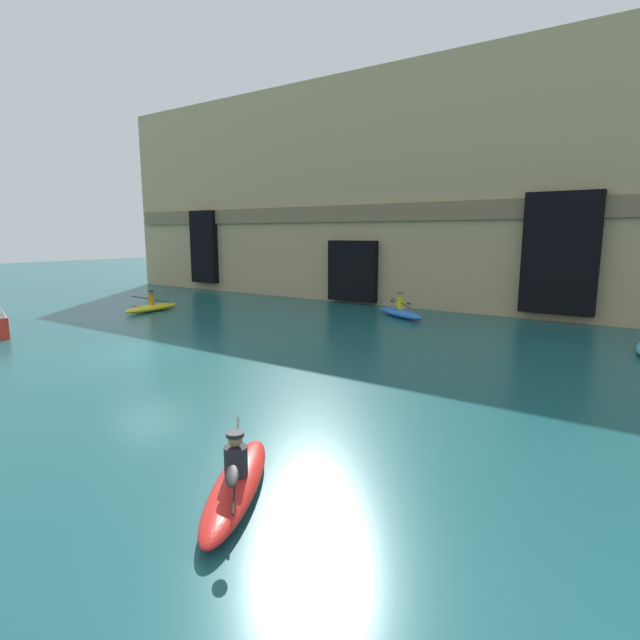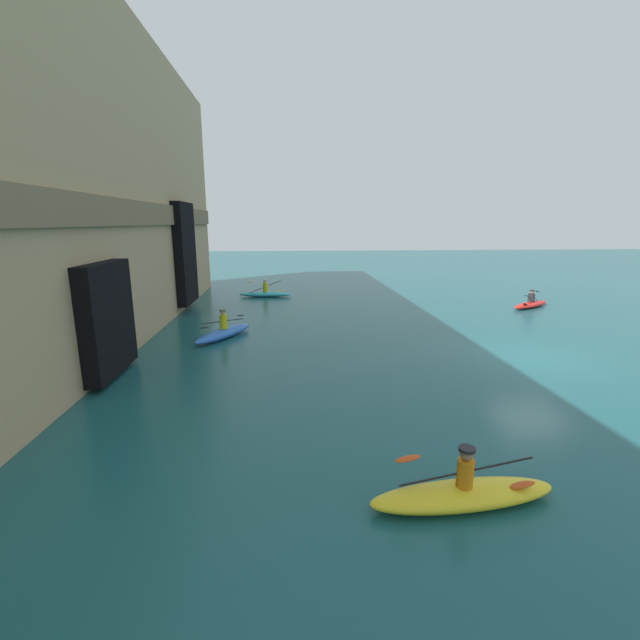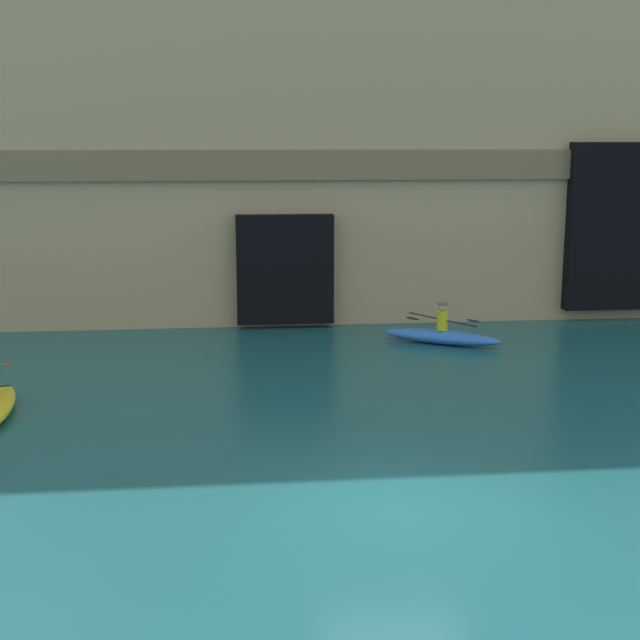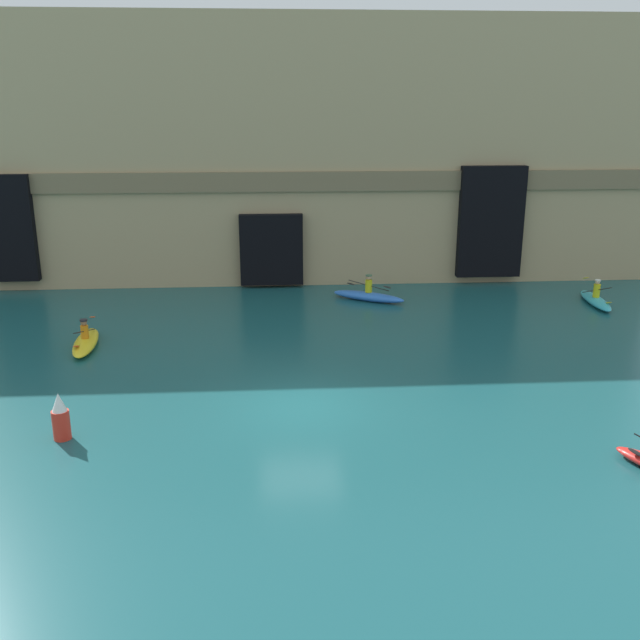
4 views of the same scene
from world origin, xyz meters
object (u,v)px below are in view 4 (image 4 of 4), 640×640
object	(u,v)px
kayak_yellow	(86,342)
kayak_blue	(368,295)
kayak_cyan	(596,300)
marker_buoy	(61,418)

from	to	relation	value
kayak_yellow	kayak_blue	size ratio (longest dim) A/B	1.01
kayak_cyan	marker_buoy	distance (m)	23.70
kayak_yellow	kayak_cyan	size ratio (longest dim) A/B	0.98
kayak_yellow	kayak_blue	bearing A→B (deg)	111.49
kayak_yellow	kayak_cyan	bearing A→B (deg)	96.56
kayak_yellow	kayak_cyan	xyz separation A→B (m)	(21.60, 4.42, -0.00)
kayak_blue	marker_buoy	distance (m)	16.79
kayak_blue	marker_buoy	bearing A→B (deg)	83.18
kayak_blue	kayak_cyan	bearing A→B (deg)	-156.49
kayak_cyan	marker_buoy	size ratio (longest dim) A/B	2.59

